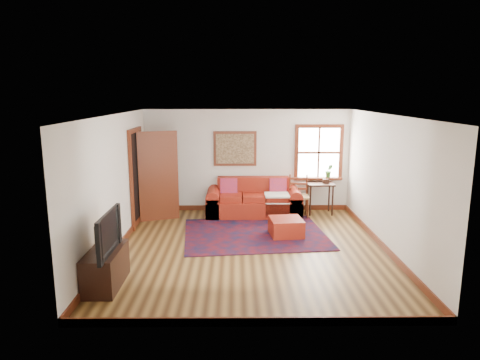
{
  "coord_description": "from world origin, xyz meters",
  "views": [
    {
      "loc": [
        -0.28,
        -7.64,
        2.87
      ],
      "look_at": [
        -0.2,
        0.6,
        1.2
      ],
      "focal_mm": 32.0,
      "sensor_mm": 36.0,
      "label": 1
    }
  ],
  "objects_px": {
    "red_ottoman": "(286,227)",
    "side_table": "(320,188)",
    "red_leather_sofa": "(254,203)",
    "ladder_back_chair": "(298,194)",
    "media_cabinet": "(106,268)"
  },
  "relations": [
    {
      "from": "red_ottoman",
      "to": "side_table",
      "type": "relative_size",
      "value": 0.84
    },
    {
      "from": "red_ottoman",
      "to": "side_table",
      "type": "distance_m",
      "value": 2.0
    },
    {
      "from": "ladder_back_chair",
      "to": "media_cabinet",
      "type": "bearing_deg",
      "value": -132.75
    },
    {
      "from": "side_table",
      "to": "red_ottoman",
      "type": "bearing_deg",
      "value": -121.25
    },
    {
      "from": "red_leather_sofa",
      "to": "ladder_back_chair",
      "type": "height_order",
      "value": "ladder_back_chair"
    },
    {
      "from": "red_leather_sofa",
      "to": "ladder_back_chair",
      "type": "relative_size",
      "value": 2.28
    },
    {
      "from": "red_leather_sofa",
      "to": "red_ottoman",
      "type": "height_order",
      "value": "red_leather_sofa"
    },
    {
      "from": "red_ottoman",
      "to": "media_cabinet",
      "type": "bearing_deg",
      "value": -148.9
    },
    {
      "from": "red_leather_sofa",
      "to": "media_cabinet",
      "type": "relative_size",
      "value": 2.16
    },
    {
      "from": "red_leather_sofa",
      "to": "media_cabinet",
      "type": "bearing_deg",
      "value": -121.81
    },
    {
      "from": "red_leather_sofa",
      "to": "side_table",
      "type": "height_order",
      "value": "red_leather_sofa"
    },
    {
      "from": "red_ottoman",
      "to": "side_table",
      "type": "xyz_separation_m",
      "value": [
        1.01,
        1.66,
        0.45
      ]
    },
    {
      "from": "side_table",
      "to": "media_cabinet",
      "type": "relative_size",
      "value": 0.73
    },
    {
      "from": "red_leather_sofa",
      "to": "side_table",
      "type": "xyz_separation_m",
      "value": [
        1.61,
        0.08,
        0.34
      ]
    },
    {
      "from": "red_leather_sofa",
      "to": "red_ottoman",
      "type": "xyz_separation_m",
      "value": [
        0.6,
        -1.58,
        -0.11
      ]
    }
  ]
}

